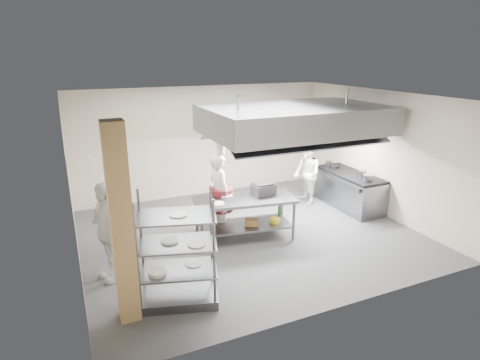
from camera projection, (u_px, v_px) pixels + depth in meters
name	position (u px, v px, depth m)	size (l,w,h in m)	color
floor	(249.00, 234.00, 8.87)	(7.00, 7.00, 0.00)	#3D3D3F
ceiling	(250.00, 96.00, 7.96)	(7.00, 7.00, 0.00)	silver
wall_back	(203.00, 141.00, 11.03)	(7.00, 7.00, 0.00)	#BDAE96
wall_left	(71.00, 191.00, 7.06)	(6.00, 6.00, 0.00)	#BDAE96
wall_right	(379.00, 153.00, 9.77)	(6.00, 6.00, 0.00)	#BDAE96
column	(122.00, 226.00, 5.64)	(0.30, 0.30, 3.00)	tan
exhaust_hood	(295.00, 119.00, 8.99)	(4.00, 2.50, 0.60)	gray
hood_strip_a	(259.00, 137.00, 8.74)	(1.60, 0.12, 0.04)	white
hood_strip_b	(327.00, 131.00, 9.44)	(1.60, 0.12, 0.04)	white
wall_shelf	(264.00, 137.00, 11.59)	(1.50, 0.28, 0.04)	gray
island	(245.00, 218.00, 8.56)	(2.12, 0.88, 0.91)	gray
island_worktop	(245.00, 200.00, 8.43)	(2.12, 0.88, 0.06)	gray
island_undershelf	(245.00, 225.00, 8.61)	(1.95, 0.79, 0.04)	slate
pass_rack	(177.00, 250.00, 6.21)	(1.22, 0.71, 1.83)	slate
cooking_range	(349.00, 191.00, 10.37)	(0.80, 2.00, 0.84)	slate
range_top	(350.00, 174.00, 10.24)	(0.78, 1.96, 0.06)	black
chef_head	(219.00, 194.00, 8.69)	(0.66, 0.43, 1.81)	silver
chef_line	(307.00, 174.00, 10.45)	(0.79, 0.62, 1.63)	silver
chef_plating	(108.00, 231.00, 6.89)	(1.05, 0.44, 1.79)	silver
griddle	(263.00, 189.00, 8.65)	(0.46, 0.36, 0.22)	slate
wicker_basket	(252.00, 222.00, 8.54)	(0.29, 0.20, 0.13)	#93613B
stockpot	(362.00, 174.00, 9.91)	(0.22, 0.22, 0.15)	gray
plate_stack	(178.00, 268.00, 6.31)	(0.28, 0.28, 0.05)	white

